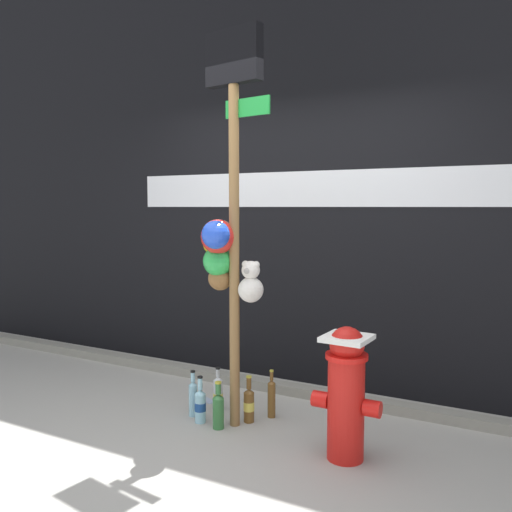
# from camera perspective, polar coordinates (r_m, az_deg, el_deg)

# --- Properties ---
(ground_plane) EXTENTS (14.00, 14.00, 0.00)m
(ground_plane) POSITION_cam_1_polar(r_m,az_deg,el_deg) (3.60, -6.31, -20.16)
(ground_plane) COLOR #9E9B93
(building_wall) EXTENTS (10.00, 0.21, 3.91)m
(building_wall) POSITION_cam_1_polar(r_m,az_deg,el_deg) (4.72, 4.96, 10.28)
(building_wall) COLOR black
(building_wall) RESTS_ON ground_plane
(curb_strip) EXTENTS (8.00, 0.12, 0.08)m
(curb_strip) POSITION_cam_1_polar(r_m,az_deg,el_deg) (4.57, 2.64, -13.92)
(curb_strip) COLOR gray
(curb_strip) RESTS_ON ground_plane
(memorial_post) EXTENTS (0.56, 0.41, 2.72)m
(memorial_post) POSITION_cam_1_polar(r_m,az_deg,el_deg) (3.66, -3.20, 3.93)
(memorial_post) COLOR olive
(memorial_post) RESTS_ON ground_plane
(fire_hydrant) EXTENTS (0.43, 0.29, 0.83)m
(fire_hydrant) POSITION_cam_1_polar(r_m,az_deg,el_deg) (3.38, 9.66, -14.01)
(fire_hydrant) COLOR red
(fire_hydrant) RESTS_ON ground_plane
(bottle_0) EXTENTS (0.08, 0.08, 0.34)m
(bottle_0) POSITION_cam_1_polar(r_m,az_deg,el_deg) (3.97, -6.00, -15.60)
(bottle_0) COLOR #93CCE0
(bottle_0) RESTS_ON ground_plane
(bottle_1) EXTENTS (0.07, 0.07, 0.33)m
(bottle_1) POSITION_cam_1_polar(r_m,az_deg,el_deg) (4.18, -4.10, -14.47)
(bottle_1) COLOR silver
(bottle_1) RESTS_ON ground_plane
(bottle_2) EXTENTS (0.06, 0.06, 0.34)m
(bottle_2) POSITION_cam_1_polar(r_m,az_deg,el_deg) (4.09, -6.77, -14.80)
(bottle_2) COLOR #93CCE0
(bottle_2) RESTS_ON ground_plane
(bottle_3) EXTENTS (0.08, 0.08, 0.33)m
(bottle_3) POSITION_cam_1_polar(r_m,az_deg,el_deg) (3.86, -4.06, -16.08)
(bottle_3) COLOR #337038
(bottle_3) RESTS_ON ground_plane
(bottle_4) EXTENTS (0.06, 0.06, 0.35)m
(bottle_4) POSITION_cam_1_polar(r_m,az_deg,el_deg) (4.04, 1.68, -14.94)
(bottle_4) COLOR brown
(bottle_4) RESTS_ON ground_plane
(bottle_5) EXTENTS (0.08, 0.08, 0.34)m
(bottle_5) POSITION_cam_1_polar(r_m,az_deg,el_deg) (3.96, -0.77, -15.59)
(bottle_5) COLOR brown
(bottle_5) RESTS_ON ground_plane
(litter_2) EXTENTS (0.17, 0.13, 0.01)m
(litter_2) POSITION_cam_1_polar(r_m,az_deg,el_deg) (4.41, -5.19, -15.16)
(litter_2) COLOR #8C99B2
(litter_2) RESTS_ON ground_plane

